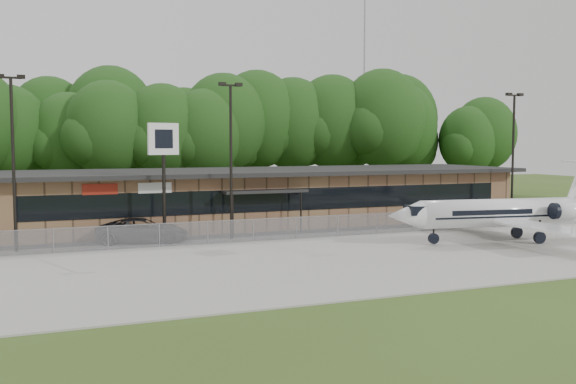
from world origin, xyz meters
name	(u,v)px	position (x,y,z in m)	size (l,w,h in m)	color
ground	(447,286)	(0.00, 0.00, 0.00)	(160.00, 160.00, 0.00)	#3A4F1C
apron	(361,256)	(0.00, 8.00, 0.04)	(64.00, 18.00, 0.08)	#9E9B93
parking_lot	(285,230)	(0.00, 19.50, 0.03)	(50.00, 9.00, 0.06)	#383835
terminal	(264,196)	(0.00, 23.94, 2.18)	(41.00, 11.65, 4.30)	olive
fence	(311,227)	(0.00, 15.00, 0.78)	(46.00, 0.04, 1.52)	gray
treeline	(205,132)	(0.00, 42.00, 7.50)	(72.00, 12.00, 15.00)	#153E13
radio_mast	(364,94)	(22.00, 48.00, 12.50)	(0.20, 0.20, 25.00)	gray
light_pole_left	(13,150)	(-18.00, 16.50, 5.98)	(1.55, 0.30, 10.23)	black
light_pole_mid	(231,149)	(-5.00, 16.50, 5.98)	(1.55, 0.30, 10.23)	black
light_pole_right	(513,148)	(18.00, 16.50, 5.98)	(1.55, 0.30, 10.23)	black
business_jet	(509,213)	(11.02, 8.79, 1.90)	(15.76, 14.10, 5.30)	white
suv	(143,231)	(-10.60, 17.39, 0.80)	(2.65, 5.74, 1.59)	#2C2C2E
pole_sign	(163,152)	(-9.32, 16.80, 5.81)	(2.00, 0.59, 7.60)	black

